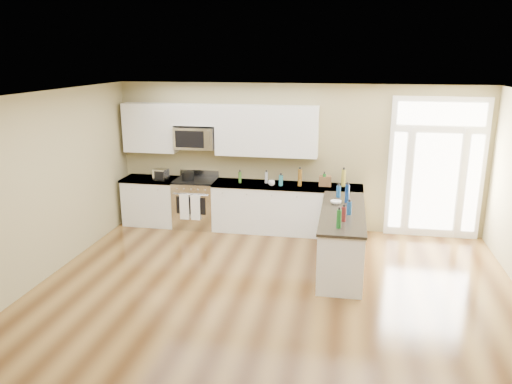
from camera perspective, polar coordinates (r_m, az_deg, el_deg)
ground at (r=6.39m, az=0.50°, el=-15.80°), size 8.00×8.00×0.00m
room_shell at (r=5.69m, az=0.54°, el=-0.94°), size 8.00×8.00×8.00m
back_cabinet_left at (r=10.25m, az=-11.77°, el=-1.16°), size 1.10×0.66×0.94m
back_cabinet_right at (r=9.58m, az=3.46°, el=-2.04°), size 2.85×0.66×0.94m
peninsula_cabinet at (r=8.15m, az=9.75°, el=-5.48°), size 0.69×2.32×0.94m
upper_cabinet_left at (r=10.07m, az=-11.98°, el=7.20°), size 1.04×0.33×0.95m
upper_cabinet_right at (r=9.44m, az=1.20°, el=7.00°), size 1.94×0.33×0.95m
upper_cabinet_short at (r=9.72m, az=-6.94°, el=8.77°), size 0.82×0.33×0.40m
microwave at (r=9.75m, az=-6.92°, el=6.17°), size 0.78×0.41×0.42m
entry_door at (r=9.68m, az=19.86°, el=2.54°), size 1.70×0.10×2.60m
kitchen_range at (r=9.93m, az=-6.87°, el=-1.24°), size 0.80×0.71×1.08m
stockpot at (r=9.78m, az=-7.79°, el=1.88°), size 0.30×0.30×0.18m
toaster_oven at (r=9.91m, az=-10.81°, el=1.98°), size 0.29×0.25×0.22m
cardboard_box at (r=9.40m, az=7.90°, el=1.26°), size 0.23×0.17×0.19m
bowl_left at (r=10.17m, az=-10.70°, el=1.83°), size 0.20×0.20×0.05m
bowl_peninsula at (r=8.30m, az=9.12°, el=-1.17°), size 0.23×0.23×0.06m
cup_counter at (r=9.34m, az=1.79°, el=1.03°), size 0.15×0.15×0.10m
counter_bottles at (r=8.68m, az=7.29°, el=0.33°), size 2.13×2.43×0.32m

